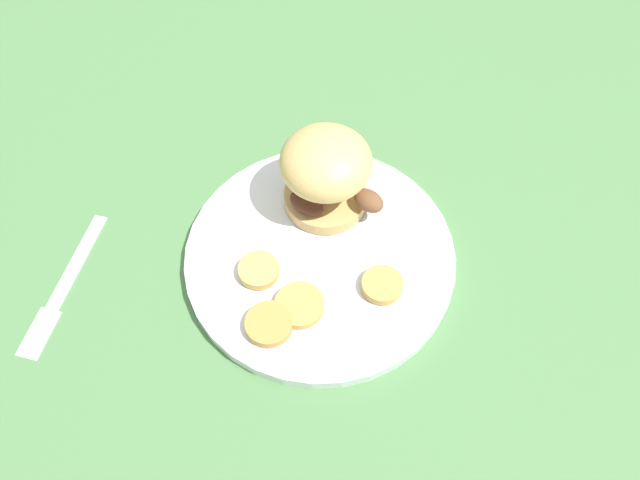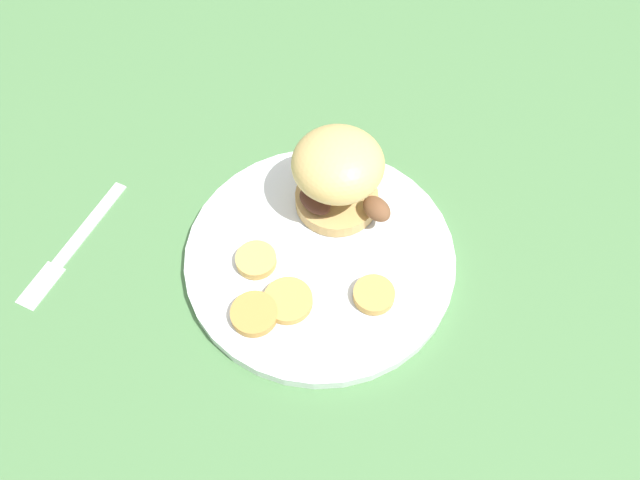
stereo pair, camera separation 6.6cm
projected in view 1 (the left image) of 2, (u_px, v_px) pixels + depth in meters
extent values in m
plane|color=#4C7A47|center=(320.00, 260.00, 0.69)|extent=(4.00, 4.00, 0.00)
cylinder|color=white|center=(320.00, 257.00, 0.69)|extent=(0.30, 0.30, 0.02)
torus|color=white|center=(320.00, 254.00, 0.68)|extent=(0.29, 0.29, 0.01)
cylinder|color=tan|center=(325.00, 197.00, 0.71)|extent=(0.09, 0.09, 0.02)
ellipsoid|color=#4C281E|center=(314.00, 156.00, 0.71)|extent=(0.04, 0.04, 0.01)
ellipsoid|color=#4C281E|center=(307.00, 203.00, 0.68)|extent=(0.03, 0.05, 0.02)
ellipsoid|color=#4C281E|center=(321.00, 186.00, 0.69)|extent=(0.03, 0.04, 0.02)
ellipsoid|color=brown|center=(369.00, 201.00, 0.68)|extent=(0.03, 0.04, 0.02)
ellipsoid|color=#DBB26B|center=(326.00, 162.00, 0.66)|extent=(0.10, 0.10, 0.06)
cylinder|color=#BC8942|center=(269.00, 324.00, 0.63)|extent=(0.05, 0.05, 0.01)
cylinder|color=tan|center=(259.00, 270.00, 0.66)|extent=(0.04, 0.04, 0.01)
cylinder|color=tan|center=(300.00, 305.00, 0.64)|extent=(0.05, 0.05, 0.01)
cylinder|color=tan|center=(382.00, 285.00, 0.65)|extent=(0.04, 0.04, 0.01)
cube|color=silver|center=(77.00, 261.00, 0.69)|extent=(0.11, 0.08, 0.00)
cube|color=silver|center=(39.00, 333.00, 0.65)|extent=(0.06, 0.05, 0.00)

